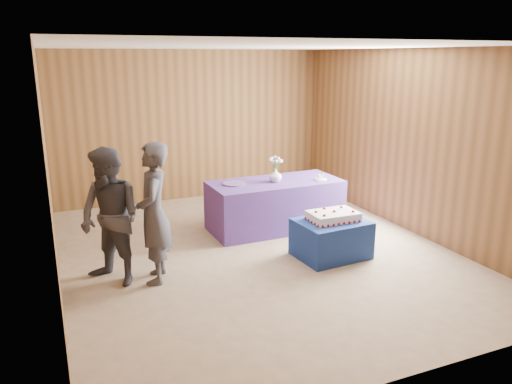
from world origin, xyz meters
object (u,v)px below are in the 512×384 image
sheet_cake (333,216)px  vase (276,175)px  cake_table (331,239)px  serving_table (275,205)px  guest_right (110,218)px  guest_left (154,213)px

sheet_cake → vase: size_ratio=3.32×
cake_table → vase: vase is taller
cake_table → serving_table: serving_table is taller
cake_table → guest_right: 2.83m
cake_table → guest_left: (-2.29, 0.19, 0.58)m
vase → guest_right: (-2.54, -0.98, -0.04)m
vase → guest_left: bearing=-152.1°
sheet_cake → guest_left: bearing=176.1°
cake_table → serving_table: size_ratio=0.45×
cake_table → sheet_cake: size_ratio=1.36×
sheet_cake → guest_left: 2.33m
guest_left → guest_right: guest_left is taller
guest_left → guest_right: size_ratio=1.03×
serving_table → sheet_cake: 1.33m
sheet_cake → vase: bearing=101.2°
serving_table → vase: 0.48m
cake_table → serving_table: (-0.21, 1.31, 0.12)m
serving_table → guest_left: size_ratio=1.20×
serving_table → guest_right: size_ratio=1.24×
guest_right → vase: bearing=74.6°
cake_table → guest_left: size_ratio=0.54×
serving_table → guest_left: guest_left is taller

